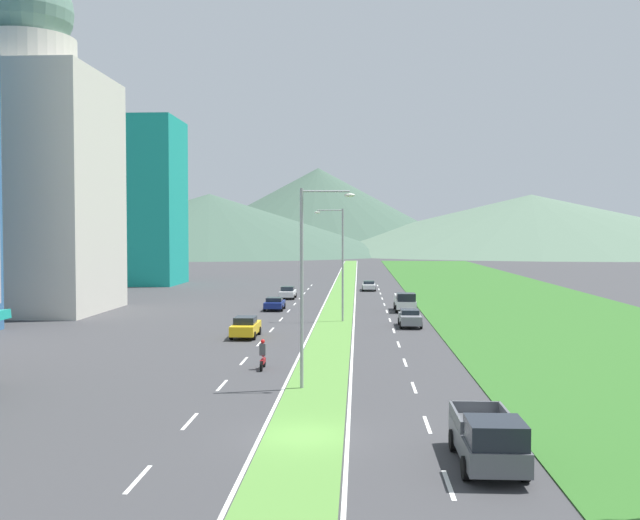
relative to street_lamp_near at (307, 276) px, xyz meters
name	(u,v)px	position (x,y,z in m)	size (l,w,h in m)	color
ground_plane	(304,437)	(0.50, -8.89, -5.93)	(600.00, 600.00, 0.00)	#38383A
grass_median	(341,299)	(0.50, 51.11, -5.90)	(3.20, 240.00, 0.06)	#518438
grass_verge_right	(511,300)	(21.10, 51.11, -5.90)	(24.00, 240.00, 0.06)	#2D6023
lane_dash_left_2	(138,479)	(-4.60, -14.14, -5.92)	(0.16, 2.80, 0.01)	silver
lane_dash_left_3	(190,421)	(-4.60, -6.76, -5.92)	(0.16, 2.80, 0.01)	silver
lane_dash_left_4	(222,385)	(-4.60, 0.62, -5.92)	(0.16, 2.80, 0.01)	silver
lane_dash_left_5	(244,361)	(-4.60, 8.00, -5.92)	(0.16, 2.80, 0.01)	silver
lane_dash_left_6	(260,343)	(-4.60, 15.38, -5.92)	(0.16, 2.80, 0.01)	silver
lane_dash_left_7	(272,330)	(-4.60, 22.76, -5.92)	(0.16, 2.80, 0.01)	silver
lane_dash_left_8	(281,319)	(-4.60, 30.14, -5.92)	(0.16, 2.80, 0.01)	silver
lane_dash_left_9	(289,311)	(-4.60, 37.51, -5.92)	(0.16, 2.80, 0.01)	silver
lane_dash_left_10	(295,304)	(-4.60, 44.89, -5.92)	(0.16, 2.80, 0.01)	silver
lane_dash_left_11	(300,298)	(-4.60, 52.27, -5.92)	(0.16, 2.80, 0.01)	silver
lane_dash_left_12	(304,293)	(-4.60, 59.65, -5.92)	(0.16, 2.80, 0.01)	silver
lane_dash_left_13	(308,289)	(-4.60, 67.03, -5.92)	(0.16, 2.80, 0.01)	silver
lane_dash_left_14	(312,285)	(-4.60, 74.41, -5.92)	(0.16, 2.80, 0.01)	silver
lane_dash_right_2	(449,485)	(5.60, -14.14, -5.92)	(0.16, 2.80, 0.01)	silver
lane_dash_right_3	(427,425)	(5.60, -6.76, -5.92)	(0.16, 2.80, 0.01)	silver
lane_dash_right_4	(414,388)	(5.60, 0.62, -5.92)	(0.16, 2.80, 0.01)	silver
lane_dash_right_5	(405,362)	(5.60, 8.00, -5.92)	(0.16, 2.80, 0.01)	silver
lane_dash_right_6	(399,344)	(5.60, 15.38, -5.92)	(0.16, 2.80, 0.01)	silver
lane_dash_right_7	(394,331)	(5.60, 22.76, -5.92)	(0.16, 2.80, 0.01)	silver
lane_dash_right_8	(390,320)	(5.60, 30.14, -5.92)	(0.16, 2.80, 0.01)	silver
lane_dash_right_9	(387,311)	(5.60, 37.51, -5.92)	(0.16, 2.80, 0.01)	silver
lane_dash_right_10	(384,304)	(5.60, 44.89, -5.92)	(0.16, 2.80, 0.01)	silver
lane_dash_right_11	(382,299)	(5.60, 52.27, -5.92)	(0.16, 2.80, 0.01)	silver
lane_dash_right_12	(380,294)	(5.60, 59.65, -5.92)	(0.16, 2.80, 0.01)	silver
lane_dash_right_13	(379,289)	(5.60, 67.03, -5.92)	(0.16, 2.80, 0.01)	silver
lane_dash_right_14	(378,285)	(5.60, 74.41, -5.92)	(0.16, 2.80, 0.01)	silver
edge_line_median_left	(326,299)	(-1.25, 51.11, -5.92)	(0.16, 240.00, 0.01)	silver
edge_line_median_right	(355,299)	(2.25, 51.11, -5.92)	(0.16, 240.00, 0.01)	silver
domed_building	(31,168)	(-30.86, 35.49, 8.89)	(14.92, 14.92, 34.98)	beige
midrise_colored	(141,202)	(-31.60, 75.40, 7.06)	(12.18, 12.18, 25.97)	teal
hill_far_left	(210,224)	(-53.55, 234.02, 5.44)	(145.60, 145.60, 22.74)	#3D5647
hill_far_center	(318,209)	(-15.46, 287.85, 12.59)	(137.89, 137.89, 37.03)	#3D5647
hill_far_right	(531,223)	(74.36, 269.27, 6.04)	(204.10, 204.10, 23.95)	#516B56
street_lamp_near	(307,276)	(0.00, 0.00, 0.00)	(2.85, 0.44, 10.45)	#99999E
street_lamp_mid	(340,258)	(0.97, 28.73, -0.07)	(2.69, 0.37, 10.34)	#99999E
car_0	(275,303)	(-6.14, 38.20, -5.22)	(2.01, 4.13, 1.35)	navy
car_1	(288,292)	(-6.06, 51.54, -5.16)	(1.90, 4.42, 1.52)	silver
car_2	(410,318)	(7.12, 25.47, -5.16)	(1.91, 4.47, 1.48)	slate
car_3	(369,285)	(4.12, 64.72, -5.22)	(1.91, 4.80, 1.35)	silver
car_4	(246,327)	(-6.11, 18.42, -5.11)	(1.97, 4.70, 1.62)	yellow
pickup_truck_0	(489,440)	(7.18, -12.36, -4.95)	(2.18, 5.40, 2.00)	#515459
pickup_truck_1	(405,302)	(7.50, 37.70, -4.95)	(2.18, 5.40, 2.00)	silver
motorcycle_rider	(263,357)	(-3.03, 5.35, -5.18)	(0.36, 2.00, 1.80)	black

